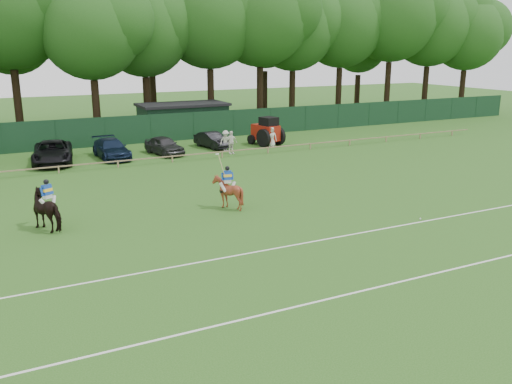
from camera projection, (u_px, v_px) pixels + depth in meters
ground at (276, 239)px, 24.12m from camera, size 160.00×160.00×0.00m
horse_dark at (49, 210)px, 25.30m from camera, size 2.01×2.43×1.88m
horse_chestnut at (228, 192)px, 28.57m from camera, size 1.71×1.84×1.74m
suv_black at (53, 152)px, 39.54m from camera, size 3.51×6.19×1.63m
sedan_navy at (111, 149)px, 41.39m from camera, size 2.31×5.17×1.47m
hatch_grey at (164, 145)px, 42.85m from camera, size 2.57×4.48×1.44m
estate_black at (212, 140)px, 45.71m from camera, size 2.12×4.16×1.31m
spectator_left at (226, 141)px, 44.27m from camera, size 1.18×0.81×1.68m
spectator_mid at (231, 142)px, 43.00m from camera, size 1.12×0.56×1.84m
spectator_right at (272, 137)px, 45.99m from camera, size 0.99×0.85×1.70m
rider_dark at (47, 193)px, 25.08m from camera, size 0.87×0.63×1.41m
rider_chestnut at (227, 178)px, 28.36m from camera, size 0.93×0.68×2.05m
polo_ball at (420, 219)px, 26.85m from camera, size 0.09×0.09×0.09m
pitch_lines at (318, 267)px, 21.09m from camera, size 60.00×5.10×0.01m
pitch_rail at (159, 158)px, 39.58m from camera, size 62.10×0.10×0.50m
perimeter_fence at (129, 130)px, 47.16m from camera, size 92.08×0.08×2.50m
utility_shed at (183, 119)px, 52.25m from camera, size 8.40×4.40×3.04m
tree_row at (130, 130)px, 55.26m from camera, size 96.00×12.00×21.00m
tractor at (267, 132)px, 46.84m from camera, size 2.56×3.28×2.45m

